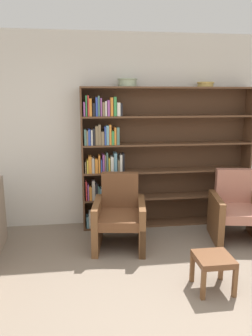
% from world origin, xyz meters
% --- Properties ---
extents(ground_plane, '(24.00, 24.00, 0.00)m').
position_xyz_m(ground_plane, '(0.00, 0.00, 0.00)').
color(ground_plane, '#7A6B5B').
extents(wall_back, '(12.00, 0.06, 2.75)m').
position_xyz_m(wall_back, '(0.00, 2.44, 1.38)').
color(wall_back, silver).
rests_on(wall_back, ground).
extents(bookshelf, '(2.47, 0.30, 2.01)m').
position_xyz_m(bookshelf, '(0.14, 2.26, 0.99)').
color(bookshelf, brown).
rests_on(bookshelf, ground).
extents(bowl_sage, '(0.27, 0.27, 0.11)m').
position_xyz_m(bowl_sage, '(-0.18, 2.25, 2.07)').
color(bowl_sage, gray).
rests_on(bowl_sage, bookshelf).
extents(bowl_slate, '(0.24, 0.24, 0.07)m').
position_xyz_m(bowl_slate, '(0.93, 2.25, 2.05)').
color(bowl_slate, tan).
rests_on(bowl_slate, bookshelf).
extents(armchair_leather, '(0.73, 0.77, 0.91)m').
position_xyz_m(armchair_leather, '(-0.37, 1.60, 0.39)').
color(armchair_leather, brown).
rests_on(armchair_leather, ground).
extents(armchair_cushioned, '(0.75, 0.78, 0.91)m').
position_xyz_m(armchair_cushioned, '(1.20, 1.60, 0.39)').
color(armchair_cushioned, brown).
rests_on(armchair_cushioned, ground).
extents(footstool, '(0.35, 0.35, 0.35)m').
position_xyz_m(footstool, '(0.43, 0.49, 0.29)').
color(footstool, brown).
rests_on(footstool, ground).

